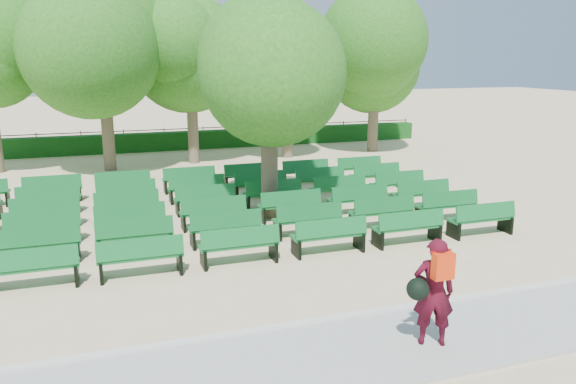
% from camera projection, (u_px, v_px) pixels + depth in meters
% --- Properties ---
extents(ground, '(120.00, 120.00, 0.00)m').
position_uv_depth(ground, '(262.00, 223.00, 15.86)').
color(ground, '#D4BA8C').
extents(paving, '(30.00, 2.20, 0.06)m').
position_uv_depth(paving, '(391.00, 346.00, 9.04)').
color(paving, '#A8A9A4').
rests_on(paving, ground).
extents(curb, '(30.00, 0.12, 0.10)m').
position_uv_depth(curb, '(359.00, 315.00, 10.10)').
color(curb, silver).
rests_on(curb, ground).
extents(hedge, '(26.00, 0.70, 0.90)m').
position_uv_depth(hedge, '(185.00, 140.00, 28.64)').
color(hedge, '#134C16').
rests_on(hedge, ground).
extents(fence, '(26.00, 0.10, 1.02)m').
position_uv_depth(fence, '(185.00, 148.00, 29.12)').
color(fence, black).
rests_on(fence, ground).
extents(tree_line, '(21.80, 6.80, 7.04)m').
position_uv_depth(tree_line, '(200.00, 162.00, 25.07)').
color(tree_line, '#2F731F').
rests_on(tree_line, ground).
extents(bench_array, '(1.80, 0.59, 1.13)m').
position_uv_depth(bench_array, '(208.00, 217.00, 16.16)').
color(bench_array, '#11652A').
rests_on(bench_array, ground).
extents(tree_among, '(4.54, 4.54, 6.07)m').
position_uv_depth(tree_among, '(269.00, 78.00, 15.57)').
color(tree_among, brown).
rests_on(tree_among, ground).
extents(person, '(0.89, 0.64, 1.78)m').
position_uv_depth(person, '(433.00, 291.00, 8.84)').
color(person, '#410917').
rests_on(person, ground).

